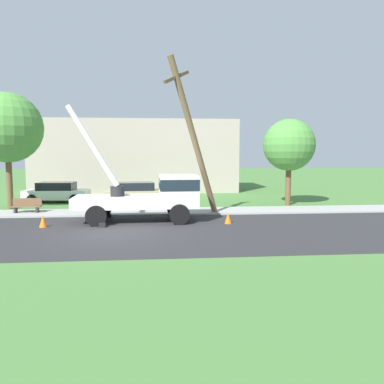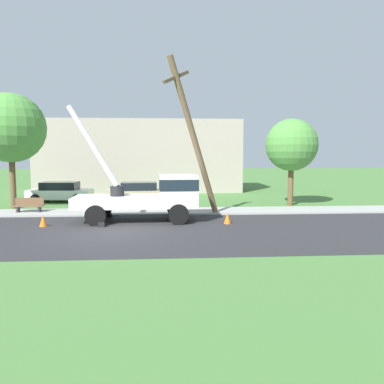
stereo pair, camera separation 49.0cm
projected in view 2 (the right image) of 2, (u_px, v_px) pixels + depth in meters
ground_plane at (133, 200)px, 29.00m from camera, size 120.00×120.00×0.00m
road_asphalt at (111, 232)px, 17.09m from camera, size 80.00×8.93×0.01m
sidewalk_strip at (124, 212)px, 22.79m from camera, size 80.00×2.57×0.10m
utility_truck at (153, 193)px, 19.95m from camera, size 6.81×3.21×5.98m
leaning_utility_pole at (194, 138)px, 20.68m from camera, size 3.23×3.04×8.37m
traffic_cone_ahead at (227, 218)px, 19.21m from camera, size 0.36×0.36×0.56m
traffic_cone_behind at (43, 221)px, 18.46m from camera, size 0.36×0.36×0.56m
parked_sedan_white at (60, 192)px, 27.91m from camera, size 4.49×2.18×1.42m
parked_sedan_tan at (139, 192)px, 27.61m from camera, size 4.50×2.20×1.42m
park_bench at (29, 206)px, 22.43m from camera, size 1.60×0.45×0.90m
roadside_tree_near at (292, 145)px, 25.59m from camera, size 3.42×3.42×5.72m
roadside_tree_far at (10, 128)px, 24.12m from camera, size 4.29×4.29×7.17m
lowrise_building_backdrop at (141, 156)px, 36.10m from camera, size 18.00×6.00×6.40m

